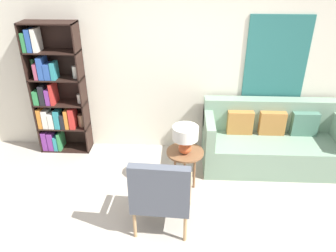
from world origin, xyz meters
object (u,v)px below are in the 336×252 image
object	(u,v)px
couch	(271,142)
table_lamp	(185,136)
bookshelf	(55,96)
side_table	(185,155)
armchair	(161,192)

from	to	relation	value
couch	table_lamp	size ratio (longest dim) A/B	5.16
table_lamp	bookshelf	bearing A→B (deg)	155.99
table_lamp	side_table	bearing A→B (deg)	84.36
bookshelf	side_table	distance (m)	2.11
table_lamp	armchair	bearing A→B (deg)	-107.38
side_table	table_lamp	size ratio (longest dim) A/B	1.36
couch	side_table	xyz separation A→B (m)	(-1.23, -0.57, 0.10)
armchair	table_lamp	distance (m)	0.86
armchair	table_lamp	xyz separation A→B (m)	(0.25, 0.79, 0.23)
table_lamp	couch	bearing A→B (deg)	26.35
side_table	armchair	bearing A→B (deg)	-106.85
bookshelf	armchair	xyz separation A→B (m)	(1.65, -1.64, -0.36)
couch	table_lamp	xyz separation A→B (m)	(-1.23, -0.61, 0.41)
armchair	couch	bearing A→B (deg)	43.47
armchair	table_lamp	bearing A→B (deg)	72.62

